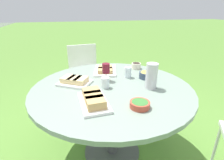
% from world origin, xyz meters
% --- Properties ---
extents(ground_plane, '(40.00, 40.00, 0.00)m').
position_xyz_m(ground_plane, '(0.00, 0.00, 0.00)').
color(ground_plane, '#5B8C38').
extents(dining_table, '(1.41, 1.41, 0.75)m').
position_xyz_m(dining_table, '(0.00, 0.00, 0.65)').
color(dining_table, '#4C4C51').
rests_on(dining_table, ground_plane).
extents(chair_near_right, '(0.46, 0.48, 0.89)m').
position_xyz_m(chair_near_right, '(1.19, 0.12, 0.52)').
color(chair_near_right, white).
rests_on(chair_near_right, ground_plane).
extents(water_pitcher, '(0.11, 0.10, 0.22)m').
position_xyz_m(water_pitcher, '(-0.12, -0.31, 0.87)').
color(water_pitcher, silver).
rests_on(water_pitcher, dining_table).
extents(wine_glass, '(0.07, 0.07, 0.17)m').
position_xyz_m(wine_glass, '(0.14, 0.02, 0.87)').
color(wine_glass, silver).
rests_on(wine_glass, dining_table).
extents(platter_bread_main, '(0.41, 0.32, 0.06)m').
position_xyz_m(platter_bread_main, '(0.38, -0.03, 0.78)').
color(platter_bread_main, white).
rests_on(platter_bread_main, dining_table).
extents(platter_charcuterie, '(0.35, 0.21, 0.08)m').
position_xyz_m(platter_charcuterie, '(-0.26, 0.21, 0.79)').
color(platter_charcuterie, white).
rests_on(platter_charcuterie, dining_table).
extents(platter_sandwich_side, '(0.33, 0.35, 0.06)m').
position_xyz_m(platter_sandwich_side, '(0.14, 0.32, 0.78)').
color(platter_sandwich_side, white).
rests_on(platter_sandwich_side, dining_table).
extents(bowl_fries, '(0.15, 0.15, 0.06)m').
position_xyz_m(bowl_fries, '(0.10, -0.38, 0.79)').
color(bowl_fries, '#334256').
rests_on(bowl_fries, dining_table).
extents(bowl_salad, '(0.14, 0.14, 0.04)m').
position_xyz_m(bowl_salad, '(-0.40, -0.09, 0.78)').
color(bowl_salad, '#B74733').
rests_on(bowl_salad, dining_table).
extents(bowl_olives, '(0.10, 0.10, 0.06)m').
position_xyz_m(bowl_olives, '(0.41, -0.40, 0.79)').
color(bowl_olives, beige).
rests_on(bowl_olives, dining_table).
extents(cup_water_near, '(0.07, 0.07, 0.11)m').
position_xyz_m(cup_water_near, '(0.17, -0.21, 0.81)').
color(cup_water_near, silver).
rests_on(cup_water_near, dining_table).
extents(cup_water_far, '(0.07, 0.07, 0.09)m').
position_xyz_m(cup_water_far, '(-0.01, 0.06, 0.80)').
color(cup_water_far, silver).
rests_on(cup_water_far, dining_table).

